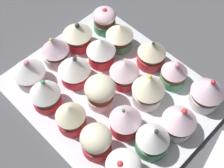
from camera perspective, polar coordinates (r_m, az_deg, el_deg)
The scene contains 22 objects.
ground_plane at distance 67.06cm, azimuth -0.00°, elevation -2.67°, with size 180.00×180.00×3.00cm, color #4C4C51.
baking_tray at distance 65.26cm, azimuth -0.00°, elevation -1.73°, with size 40.35×33.18×1.20cm.
cupcake_0 at distance 62.87cm, azimuth 17.31°, elevation -1.36°, with size 6.62×6.62×8.08cm.
cupcake_1 at distance 64.52cm, azimuth 11.47°, elevation 2.16°, with size 5.45×5.45×7.27cm.
cupcake_2 at distance 66.79cm, azimuth 7.39°, elevation 5.82°, with size 6.13×6.13×7.43cm.
cupcake_3 at distance 69.64cm, azimuth 1.42°, elevation 8.94°, with size 6.22×6.22×6.59cm.
cupcake_4 at distance 73.46cm, azimuth -1.41°, elevation 11.84°, with size 5.41×5.41×6.55cm.
cupcake_5 at distance 58.71cm, azimuth 12.35°, elevation -6.71°, with size 6.53×6.53×7.36cm.
cupcake_6 at distance 60.77cm, azimuth 6.78°, elevation -0.92°, with size 6.62×6.62×8.07cm.
cupcake_7 at distance 63.07cm, azimuth 2.53°, elevation 2.04°, with size 6.16×6.16×6.87cm.
cupcake_8 at distance 66.40cm, azimuth -2.05°, elevation 6.22°, with size 6.34×6.34×7.18cm.
cupcake_9 at distance 70.25cm, azimuth -6.44°, elevation 9.14°, with size 6.68×6.68×7.01cm.
cupcake_10 at distance 55.98cm, azimuth 7.56°, elevation -10.03°, with size 6.11×6.11×8.12cm.
cupcake_11 at distance 57.45cm, azimuth 2.50°, elevation -6.66°, with size 6.13×6.13×7.41cm.
cupcake_12 at distance 60.28cm, azimuth -2.03°, elevation -1.62°, with size 6.19×6.19×7.21cm.
cupcake_13 at distance 63.97cm, azimuth -7.03°, elevation 2.82°, with size 6.89×6.89×7.31cm.
cupcake_14 at distance 67.60cm, azimuth -10.52°, elevation 6.29°, with size 6.04×6.04×7.84cm.
cupcake_15 at distance 54.47cm, azimuth 2.09°, elevation -15.35°, with size 6.21×6.21×6.71cm.
cupcake_16 at distance 55.79cm, azimuth -2.95°, elevation -10.55°, with size 5.72×5.72×7.19cm.
cupcake_17 at distance 58.34cm, azimuth -7.85°, elevation -5.80°, with size 5.77×5.77×7.29cm.
cupcake_18 at distance 61.49cm, azimuth -12.35°, elevation -1.69°, with size 6.20×6.20×7.68cm.
cupcake_19 at distance 65.40cm, azimuth -15.24°, elevation 2.33°, with size 6.93×6.93×7.46cm.
Camera 1 is at (-24.11, 24.03, 56.28)cm, focal length 49.27 mm.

